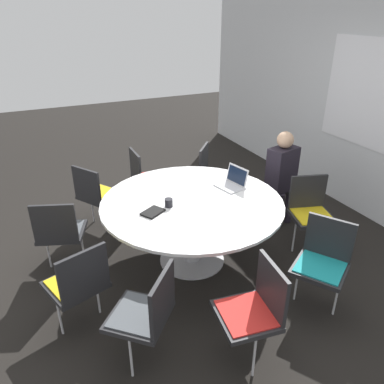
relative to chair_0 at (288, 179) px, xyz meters
name	(u,v)px	position (x,y,z in m)	size (l,w,h in m)	color
ground_plane	(192,260)	(0.43, -1.58, -0.50)	(16.00, 16.00, 0.00)	black
wall_back	(383,114)	(0.43, 0.95, 0.85)	(8.00, 0.07, 2.70)	silver
conference_table	(192,212)	(0.43, -1.58, 0.11)	(1.86, 1.86, 0.73)	#B7B7BC
chair_0	(288,179)	(0.00, 0.00, 0.00)	(0.51, 0.52, 0.85)	#262628
chair_1	(213,171)	(-0.64, -0.77, 0.00)	(0.61, 0.60, 0.85)	#262628
chair_2	(145,175)	(-0.91, -1.64, 0.00)	(0.44, 0.42, 0.85)	#262628
chair_3	(96,192)	(-0.67, -2.35, 0.00)	(0.60, 0.59, 0.85)	#262628
chair_4	(60,229)	(0.03, -2.86, 0.00)	(0.55, 0.56, 0.85)	#262628
chair_5	(78,281)	(0.92, -2.83, 0.00)	(0.54, 0.55, 0.85)	#262628
chair_6	(147,310)	(1.46, -2.43, 0.00)	(0.61, 0.61, 0.85)	#262628
chair_7	(255,306)	(1.76, -1.69, 0.00)	(0.49, 0.47, 0.85)	#262628
chair_8	(323,258)	(1.52, -0.81, 0.00)	(0.60, 0.59, 0.85)	#262628
chair_9	(311,209)	(0.75, -0.28, 0.00)	(0.53, 0.54, 0.85)	#262628
person_0	(283,171)	(0.13, -0.22, 0.20)	(0.31, 0.40, 1.20)	#231E28
laptop	(233,182)	(0.30, -1.03, 0.28)	(0.34, 0.31, 0.21)	silver
spiral_notebook	(153,212)	(0.50, -2.03, 0.24)	(0.24, 0.26, 0.02)	black
coffee_cup	(169,203)	(0.44, -1.84, 0.27)	(0.08, 0.08, 0.08)	black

